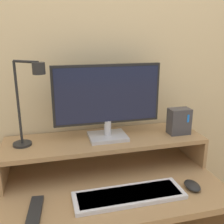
# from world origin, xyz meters

# --- Properties ---
(wall_back) EXTENTS (6.00, 0.05, 2.50)m
(wall_back) POSITION_xyz_m (0.00, 0.64, 1.25)
(wall_back) COLOR beige
(wall_back) RESTS_ON ground_plane
(desk) EXTENTS (1.01, 0.60, 0.72)m
(desk) POSITION_xyz_m (0.00, 0.30, 0.50)
(desk) COLOR #A87F51
(desk) RESTS_ON ground_plane
(monitor_shelf) EXTENTS (1.01, 0.30, 0.16)m
(monitor_shelf) POSITION_xyz_m (0.00, 0.45, 0.86)
(monitor_shelf) COLOR #A87F51
(monitor_shelf) RESTS_ON desk
(monitor) EXTENTS (0.53, 0.15, 0.37)m
(monitor) POSITION_xyz_m (0.01, 0.45, 1.09)
(monitor) COLOR #BCBCC1
(monitor) RESTS_ON monitor_shelf
(desk_lamp) EXTENTS (0.18, 0.15, 0.40)m
(desk_lamp) POSITION_xyz_m (-0.35, 0.43, 1.12)
(desk_lamp) COLOR black
(desk_lamp) RESTS_ON monitor_shelf
(router_dock) EXTENTS (0.11, 0.07, 0.14)m
(router_dock) POSITION_xyz_m (0.39, 0.42, 0.95)
(router_dock) COLOR #3D3D42
(router_dock) RESTS_ON monitor_shelf
(keyboard) EXTENTS (0.48, 0.15, 0.02)m
(keyboard) POSITION_xyz_m (0.04, 0.17, 0.73)
(keyboard) COLOR silver
(keyboard) RESTS_ON desk
(mouse) EXTENTS (0.06, 0.10, 0.03)m
(mouse) POSITION_xyz_m (0.34, 0.16, 0.74)
(mouse) COLOR black
(mouse) RESTS_ON desk
(remote_control) EXTENTS (0.07, 0.19, 0.02)m
(remote_control) POSITION_xyz_m (-0.35, 0.16, 0.73)
(remote_control) COLOR black
(remote_control) RESTS_ON desk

